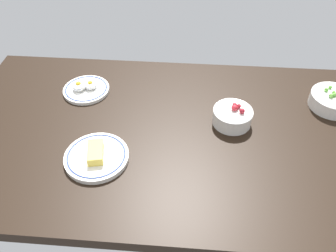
{
  "coord_description": "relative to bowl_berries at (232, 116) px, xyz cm",
  "views": [
    {
      "loc": [
        -6.36,
        80.18,
        82.61
      ],
      "look_at": [
        0.0,
        0.0,
        6.0
      ],
      "focal_mm": 36.2,
      "sensor_mm": 36.0,
      "label": 1
    }
  ],
  "objects": [
    {
      "name": "bowl_berries",
      "position": [
        0.0,
        0.0,
        0.0
      ],
      "size": [
        13.34,
        13.34,
        7.16
      ],
      "color": "white",
      "rests_on": "dining_table"
    },
    {
      "name": "plate_cheese",
      "position": [
        41.89,
        19.69,
        -1.79
      ],
      "size": [
        19.65,
        19.65,
        4.42
      ],
      "color": "white",
      "rests_on": "dining_table"
    },
    {
      "name": "dining_table",
      "position": [
        21.22,
        5.54,
        -5.0
      ],
      "size": [
        145.65,
        81.36,
        4.0
      ],
      "primitive_type": "cube",
      "color": "black",
      "rests_on": "ground"
    },
    {
      "name": "bowl_peas",
      "position": [
        -36.08,
        -11.59,
        -0.27
      ],
      "size": [
        16.2,
        16.2,
        6.28
      ],
      "color": "white",
      "rests_on": "dining_table"
    },
    {
      "name": "plate_eggs",
      "position": [
        53.66,
        -13.13,
        -1.81
      ],
      "size": [
        17.17,
        17.17,
        4.83
      ],
      "color": "white",
      "rests_on": "dining_table"
    }
  ]
}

